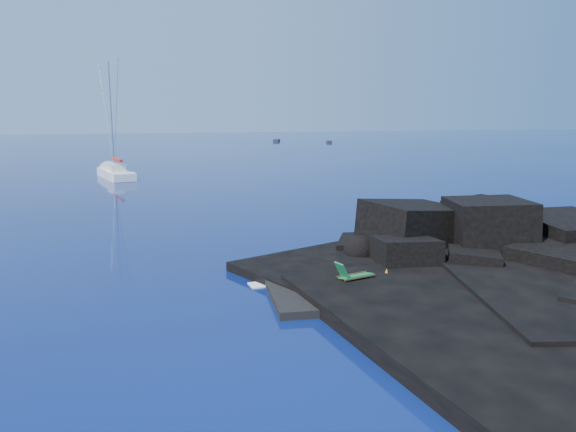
{
  "coord_description": "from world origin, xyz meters",
  "views": [
    {
      "loc": [
        -5.4,
        -22.32,
        8.14
      ],
      "look_at": [
        3.5,
        9.39,
        2.0
      ],
      "focal_mm": 35.0,
      "sensor_mm": 36.0,
      "label": 1
    }
  ],
  "objects_px": {
    "sailboat": "(116,178)",
    "marker_cone": "(386,273)",
    "deck_chair": "(356,271)",
    "distant_boat_a": "(277,141)",
    "distant_boat_b": "(329,143)",
    "sunbather": "(399,281)"
  },
  "relations": [
    {
      "from": "sailboat",
      "to": "deck_chair",
      "type": "relative_size",
      "value": 7.92
    },
    {
      "from": "marker_cone",
      "to": "distant_boat_b",
      "type": "bearing_deg",
      "value": 71.45
    },
    {
      "from": "sunbather",
      "to": "distant_boat_a",
      "type": "relative_size",
      "value": 0.34
    },
    {
      "from": "sailboat",
      "to": "marker_cone",
      "type": "relative_size",
      "value": 29.44
    },
    {
      "from": "deck_chair",
      "to": "sailboat",
      "type": "bearing_deg",
      "value": 88.34
    },
    {
      "from": "sailboat",
      "to": "distant_boat_b",
      "type": "distance_m",
      "value": 86.72
    },
    {
      "from": "deck_chair",
      "to": "distant_boat_a",
      "type": "bearing_deg",
      "value": 62.32
    },
    {
      "from": "sunbather",
      "to": "deck_chair",
      "type": "bearing_deg",
      "value": 148.47
    },
    {
      "from": "sailboat",
      "to": "distant_boat_b",
      "type": "xyz_separation_m",
      "value": [
        52.99,
        68.65,
        0.0
      ]
    },
    {
      "from": "distant_boat_b",
      "to": "marker_cone",
      "type": "bearing_deg",
      "value": -94.41
    },
    {
      "from": "deck_chair",
      "to": "distant_boat_a",
      "type": "relative_size",
      "value": 0.38
    },
    {
      "from": "deck_chair",
      "to": "distant_boat_a",
      "type": "xyz_separation_m",
      "value": [
        29.53,
        128.43,
        -0.97
      ]
    },
    {
      "from": "distant_boat_b",
      "to": "sunbather",
      "type": "bearing_deg",
      "value": -94.2
    },
    {
      "from": "sailboat",
      "to": "marker_cone",
      "type": "xyz_separation_m",
      "value": [
        13.33,
        -49.54,
        0.59
      ]
    },
    {
      "from": "distant_boat_a",
      "to": "distant_boat_b",
      "type": "distance_m",
      "value": 15.4
    },
    {
      "from": "sailboat",
      "to": "deck_chair",
      "type": "bearing_deg",
      "value": -90.26
    },
    {
      "from": "deck_chair",
      "to": "sunbather",
      "type": "bearing_deg",
      "value": -33.13
    },
    {
      "from": "deck_chair",
      "to": "sunbather",
      "type": "relative_size",
      "value": 1.13
    },
    {
      "from": "deck_chair",
      "to": "distant_boat_a",
      "type": "height_order",
      "value": "deck_chair"
    },
    {
      "from": "distant_boat_a",
      "to": "distant_boat_b",
      "type": "relative_size",
      "value": 1.18
    },
    {
      "from": "sailboat",
      "to": "distant_boat_a",
      "type": "bearing_deg",
      "value": 49.01
    },
    {
      "from": "marker_cone",
      "to": "distant_boat_a",
      "type": "bearing_deg",
      "value": 77.75
    }
  ]
}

